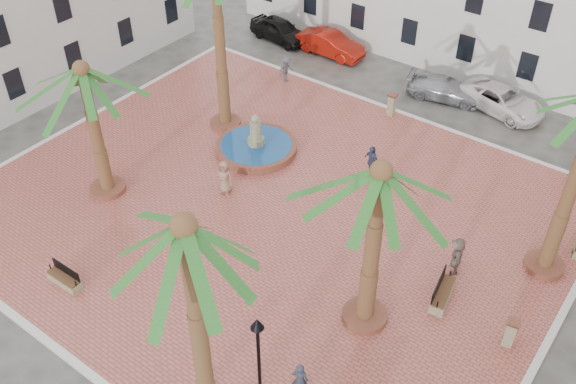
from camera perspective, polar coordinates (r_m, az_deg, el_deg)
name	(u,v)px	position (r m, az deg, el deg)	size (l,w,h in m)	color
ground	(271,210)	(29.96, -1.54, -1.65)	(120.00, 120.00, 0.00)	#56544F
plaza	(271,209)	(29.91, -1.54, -1.54)	(26.00, 22.00, 0.15)	#B9574C
kerb_n	(388,108)	(37.48, 8.90, 7.34)	(26.30, 0.30, 0.16)	silver
kerb_s	(84,369)	(25.02, -17.71, -14.80)	(26.30, 0.30, 0.16)	silver
kerb_e	(546,345)	(26.38, 21.97, -12.48)	(0.30, 22.30, 0.16)	silver
kerb_w	(87,119)	(37.83, -17.40, 6.23)	(0.30, 22.30, 0.16)	silver
fountain	(256,146)	(33.33, -2.84, 4.11)	(4.21, 4.21, 2.18)	brown
palm_sw	(85,87)	(28.98, -17.59, 8.90)	(5.48, 5.48, 6.89)	brown
palm_s	(188,255)	(15.50, -8.88, -5.57)	(4.99, 4.99, 9.93)	brown
palm_e	(379,193)	(21.08, 8.07, -0.13)	(5.73, 5.73, 7.52)	brown
bench_s	(65,279)	(27.78, -19.25, -7.35)	(1.67, 0.53, 0.88)	gray
bench_e	(442,294)	(26.40, 13.56, -8.80)	(0.90, 1.99, 1.01)	gray
lamppost_s	(258,346)	(21.01, -2.67, -13.50)	(0.44, 0.44, 4.06)	black
bollard_n	(392,104)	(36.45, 9.21, 7.71)	(0.47, 0.47, 1.31)	gray
bollard_e	(510,332)	(25.32, 19.16, -11.71)	(0.53, 0.53, 1.28)	gray
cyclist_a	(300,380)	(22.61, 1.07, -16.35)	(0.59, 0.39, 1.62)	#2D3444
pedestrian_fountain_a	(225,177)	(30.39, -5.66, 1.33)	(0.85, 0.56, 1.75)	#906D58
pedestrian_fountain_b	(371,162)	(31.48, 7.42, 2.70)	(1.03, 0.43, 1.76)	navy
pedestrian_north	(286,69)	(39.21, -0.18, 10.87)	(1.05, 0.61, 1.63)	#48494D
pedestrian_east	(457,255)	(27.25, 14.79, -5.43)	(1.60, 0.51, 1.72)	gray
car_black	(280,30)	(44.56, -0.74, 14.23)	(1.80, 4.46, 1.52)	black
car_red	(330,44)	(42.75, 3.79, 13.00)	(1.60, 4.58, 1.51)	#9D1409
car_silver	(445,89)	(38.92, 13.79, 8.91)	(1.80, 4.42, 1.28)	#A0A0A9
car_white	(502,100)	(38.59, 18.45, 7.78)	(2.32, 5.04, 1.40)	white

